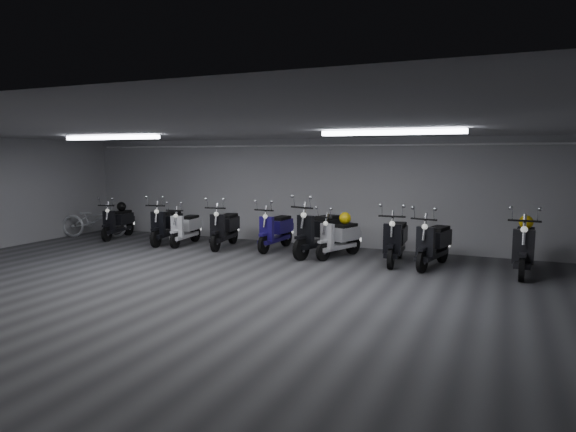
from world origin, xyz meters
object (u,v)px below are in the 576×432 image
at_px(helmet_0, 121,206).
at_px(helmet_1, 345,218).
at_px(scooter_0, 117,217).
at_px(scooter_3, 224,222).
at_px(scooter_9, 525,239).
at_px(scooter_7, 396,232).
at_px(scooter_6, 339,231).
at_px(scooter_8, 434,236).
at_px(scooter_1, 166,219).
at_px(scooter_4, 275,224).
at_px(scooter_5, 318,225).
at_px(bicycle, 94,216).
at_px(scooter_2, 185,222).
at_px(helmet_2, 526,222).

relative_size(helmet_0, helmet_1, 0.94).
relative_size(scooter_0, helmet_0, 6.30).
bearing_deg(scooter_3, scooter_9, -10.53).
distance_m(helmet_0, helmet_1, 6.76).
bearing_deg(scooter_3, scooter_7, -11.19).
relative_size(scooter_6, scooter_9, 0.86).
relative_size(scooter_3, scooter_6, 1.09).
bearing_deg(scooter_7, scooter_3, 174.53).
height_order(scooter_8, scooter_9, scooter_9).
height_order(scooter_1, scooter_4, scooter_1).
xyz_separation_m(scooter_0, scooter_8, (8.79, -0.31, 0.06)).
bearing_deg(scooter_3, scooter_0, 170.46).
height_order(scooter_3, scooter_5, scooter_5).
bearing_deg(scooter_7, bicycle, 175.93).
height_order(scooter_0, scooter_5, scooter_5).
bearing_deg(scooter_4, scooter_1, -169.70).
bearing_deg(scooter_3, scooter_2, 174.67).
bearing_deg(scooter_4, scooter_5, -10.04).
bearing_deg(scooter_1, scooter_6, -9.59).
height_order(scooter_4, scooter_6, scooter_4).
distance_m(scooter_4, helmet_1, 1.86).
distance_m(scooter_6, helmet_0, 6.69).
relative_size(scooter_9, helmet_2, 6.93).
height_order(scooter_6, helmet_2, scooter_6).
xyz_separation_m(scooter_2, helmet_1, (4.33, 0.23, 0.30)).
relative_size(scooter_4, helmet_2, 6.37).
height_order(scooter_6, helmet_0, scooter_6).
bearing_deg(scooter_7, scooter_1, 176.20).
height_order(scooter_1, helmet_2, scooter_1).
xyz_separation_m(helmet_0, helmet_2, (10.59, -0.22, 0.12)).
height_order(scooter_2, scooter_3, scooter_3).
xyz_separation_m(scooter_9, helmet_2, (0.02, 0.27, 0.31)).
bearing_deg(scooter_6, helmet_2, 22.40).
xyz_separation_m(scooter_5, helmet_2, (4.41, 0.12, 0.28)).
height_order(scooter_3, helmet_0, scooter_3).
bearing_deg(scooter_1, scooter_5, -9.69).
relative_size(scooter_0, scooter_4, 0.94).
height_order(scooter_1, bicycle, scooter_1).
height_order(scooter_4, scooter_9, scooter_9).
bearing_deg(scooter_2, scooter_0, 171.38).
bearing_deg(scooter_1, scooter_4, -3.72).
distance_m(scooter_0, bicycle, 0.80).
xyz_separation_m(scooter_2, bicycle, (-3.19, 0.04, 0.00)).
xyz_separation_m(scooter_6, bicycle, (-7.44, 0.02, -0.01)).
relative_size(scooter_8, helmet_0, 6.88).
bearing_deg(scooter_9, helmet_1, 178.20).
xyz_separation_m(scooter_6, helmet_2, (3.91, 0.11, 0.41)).
distance_m(scooter_6, scooter_8, 2.16).
relative_size(scooter_3, scooter_9, 0.94).
height_order(scooter_9, helmet_2, scooter_9).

